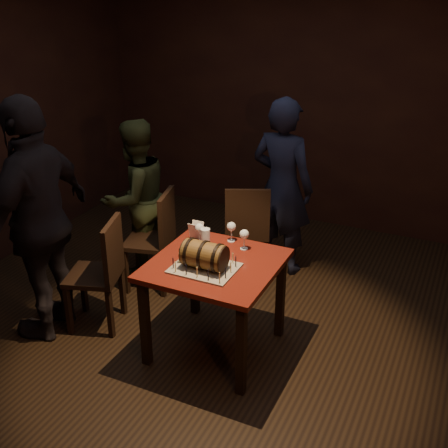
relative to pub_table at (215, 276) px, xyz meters
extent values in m
plane|color=black|center=(-0.11, 0.19, -0.64)|extent=(5.00, 5.00, 0.00)
cube|color=black|center=(-0.11, 2.69, 0.76)|extent=(5.00, 0.04, 2.80)
cube|color=#4E120D|center=(0.00, 0.00, 0.09)|extent=(0.90, 0.90, 0.04)
cube|color=black|center=(-0.38, -0.38, -0.29)|extent=(0.06, 0.06, 0.71)
cube|color=black|center=(0.38, -0.38, -0.29)|extent=(0.06, 0.06, 0.71)
cube|color=black|center=(-0.38, 0.38, -0.29)|extent=(0.06, 0.06, 0.71)
cube|color=black|center=(0.38, 0.38, -0.29)|extent=(0.06, 0.06, 0.71)
cube|color=gray|center=(-0.02, -0.12, 0.12)|extent=(0.45, 0.35, 0.01)
cylinder|color=brown|center=(-0.02, -0.12, 0.22)|extent=(0.29, 0.19, 0.19)
cylinder|color=black|center=(-0.13, -0.12, 0.22)|extent=(0.02, 0.21, 0.21)
cylinder|color=black|center=(-0.02, -0.12, 0.22)|extent=(0.02, 0.21, 0.21)
cylinder|color=black|center=(0.08, -0.12, 0.22)|extent=(0.02, 0.21, 0.21)
cylinder|color=black|center=(-0.17, -0.12, 0.22)|extent=(0.01, 0.19, 0.19)
cylinder|color=black|center=(0.13, -0.12, 0.22)|extent=(0.01, 0.19, 0.19)
cylinder|color=black|center=(-0.20, -0.12, 0.22)|extent=(0.04, 0.02, 0.02)
sphere|color=black|center=(-0.22, -0.12, 0.22)|extent=(0.03, 0.03, 0.03)
cylinder|color=#FBEB96|center=(-0.18, -0.26, 0.16)|extent=(0.01, 0.01, 0.08)
cylinder|color=black|center=(-0.18, -0.26, 0.21)|extent=(0.00, 0.00, 0.01)
cylinder|color=black|center=(-0.09, -0.26, 0.16)|extent=(0.01, 0.01, 0.08)
cylinder|color=black|center=(-0.09, -0.26, 0.21)|extent=(0.00, 0.00, 0.01)
cylinder|color=#FBEB96|center=(-0.01, -0.26, 0.16)|extent=(0.01, 0.01, 0.08)
cylinder|color=black|center=(-0.01, -0.26, 0.21)|extent=(0.00, 0.00, 0.01)
cylinder|color=black|center=(0.08, -0.26, 0.16)|extent=(0.01, 0.01, 0.08)
cylinder|color=black|center=(0.08, -0.26, 0.21)|extent=(0.00, 0.00, 0.01)
cylinder|color=#FBEB96|center=(0.16, -0.26, 0.16)|extent=(0.01, 0.01, 0.08)
cylinder|color=black|center=(0.16, -0.26, 0.21)|extent=(0.00, 0.00, 0.01)
cylinder|color=black|center=(0.17, -0.18, 0.16)|extent=(0.01, 0.01, 0.08)
cylinder|color=black|center=(0.17, -0.18, 0.21)|extent=(0.00, 0.00, 0.01)
cylinder|color=#FBEB96|center=(0.17, -0.10, 0.16)|extent=(0.01, 0.01, 0.08)
cylinder|color=black|center=(0.17, -0.10, 0.21)|extent=(0.00, 0.00, 0.01)
cylinder|color=black|center=(0.17, -0.01, 0.16)|extent=(0.01, 0.01, 0.08)
cylinder|color=black|center=(0.17, -0.01, 0.21)|extent=(0.00, 0.00, 0.01)
cylinder|color=#FBEB96|center=(0.13, 0.03, 0.16)|extent=(0.01, 0.01, 0.08)
cylinder|color=black|center=(0.13, 0.03, 0.21)|extent=(0.00, 0.00, 0.01)
cylinder|color=black|center=(0.04, 0.03, 0.16)|extent=(0.01, 0.01, 0.08)
cylinder|color=black|center=(0.04, 0.03, 0.21)|extent=(0.00, 0.00, 0.01)
cylinder|color=#FBEB96|center=(-0.04, 0.03, 0.16)|extent=(0.01, 0.01, 0.08)
cylinder|color=black|center=(-0.04, 0.03, 0.21)|extent=(0.00, 0.00, 0.01)
cylinder|color=black|center=(-0.13, 0.03, 0.16)|extent=(0.01, 0.01, 0.08)
cylinder|color=black|center=(-0.13, 0.03, 0.21)|extent=(0.00, 0.00, 0.01)
cylinder|color=#FBEB96|center=(-0.21, 0.03, 0.16)|extent=(0.01, 0.01, 0.08)
cylinder|color=black|center=(-0.21, 0.03, 0.21)|extent=(0.00, 0.00, 0.01)
cylinder|color=black|center=(-0.22, -0.05, 0.16)|extent=(0.01, 0.01, 0.08)
cylinder|color=black|center=(-0.22, -0.05, 0.21)|extent=(0.00, 0.00, 0.01)
cylinder|color=#FBEB96|center=(-0.22, -0.13, 0.16)|extent=(0.01, 0.01, 0.08)
cylinder|color=black|center=(-0.22, -0.13, 0.21)|extent=(0.00, 0.00, 0.01)
cylinder|color=black|center=(-0.22, -0.22, 0.16)|extent=(0.01, 0.01, 0.08)
cylinder|color=black|center=(-0.22, -0.22, 0.21)|extent=(0.00, 0.00, 0.01)
cylinder|color=silver|center=(-0.25, 0.24, 0.11)|extent=(0.06, 0.06, 0.01)
cylinder|color=silver|center=(-0.25, 0.24, 0.16)|extent=(0.01, 0.01, 0.09)
sphere|color=silver|center=(-0.25, 0.24, 0.23)|extent=(0.07, 0.07, 0.07)
sphere|color=#591114|center=(-0.25, 0.24, 0.23)|extent=(0.05, 0.05, 0.05)
cylinder|color=silver|center=(-0.04, 0.37, 0.11)|extent=(0.06, 0.06, 0.01)
cylinder|color=silver|center=(-0.04, 0.37, 0.16)|extent=(0.01, 0.01, 0.09)
sphere|color=silver|center=(-0.04, 0.37, 0.23)|extent=(0.07, 0.07, 0.07)
cylinder|color=silver|center=(0.10, 0.29, 0.11)|extent=(0.06, 0.06, 0.01)
cylinder|color=silver|center=(0.10, 0.29, 0.16)|extent=(0.01, 0.01, 0.09)
sphere|color=silver|center=(0.10, 0.29, 0.23)|extent=(0.07, 0.07, 0.07)
sphere|color=#BF594C|center=(0.10, 0.29, 0.23)|extent=(0.05, 0.05, 0.05)
cylinder|color=silver|center=(-0.18, 0.20, 0.18)|extent=(0.07, 0.07, 0.15)
cylinder|color=#9E5414|center=(-0.18, 0.20, 0.17)|extent=(0.06, 0.06, 0.11)
cylinder|color=white|center=(-0.18, 0.20, 0.23)|extent=(0.06, 0.06, 0.02)
cube|color=black|center=(-0.26, 1.19, -0.19)|extent=(0.53, 0.53, 0.04)
cube|color=black|center=(-0.17, 1.42, -0.43)|extent=(0.04, 0.04, 0.43)
cube|color=black|center=(-0.48, 1.28, -0.43)|extent=(0.04, 0.04, 0.43)
cube|color=black|center=(-0.03, 1.11, -0.43)|extent=(0.04, 0.04, 0.43)
cube|color=black|center=(-0.34, 0.97, -0.43)|extent=(0.04, 0.04, 0.43)
cube|color=black|center=(-0.18, 1.03, 0.06)|extent=(0.38, 0.20, 0.46)
cube|color=black|center=(-0.96, 0.60, -0.19)|extent=(0.49, 0.49, 0.04)
cube|color=black|center=(-1.17, 0.72, -0.43)|extent=(0.04, 0.04, 0.43)
cube|color=black|center=(-1.08, 0.39, -0.43)|extent=(0.04, 0.04, 0.43)
cube|color=black|center=(-0.84, 0.81, -0.43)|extent=(0.04, 0.04, 0.43)
cube|color=black|center=(-0.76, 0.48, -0.43)|extent=(0.04, 0.04, 0.43)
cube|color=black|center=(-0.79, 0.65, 0.06)|extent=(0.14, 0.40, 0.46)
cube|color=black|center=(-1.03, -0.12, -0.19)|extent=(0.51, 0.51, 0.04)
cube|color=black|center=(-1.24, -0.01, -0.43)|extent=(0.04, 0.04, 0.43)
cube|color=black|center=(-1.14, -0.33, -0.43)|extent=(0.04, 0.04, 0.43)
cube|color=black|center=(-0.92, 0.10, -0.43)|extent=(0.04, 0.04, 0.43)
cube|color=black|center=(-0.81, -0.22, -0.43)|extent=(0.04, 0.04, 0.43)
cube|color=black|center=(-0.86, -0.06, 0.06)|extent=(0.16, 0.39, 0.46)
imported|color=black|center=(-0.01, 1.44, 0.20)|extent=(0.66, 0.49, 1.68)
imported|color=#3C4321|center=(-1.23, 0.83, 0.10)|extent=(0.76, 0.86, 1.48)
imported|color=black|center=(-1.32, -0.31, 0.31)|extent=(0.57, 1.16, 1.91)
camera|label=1|loc=(1.59, -3.20, 2.03)|focal=45.00mm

